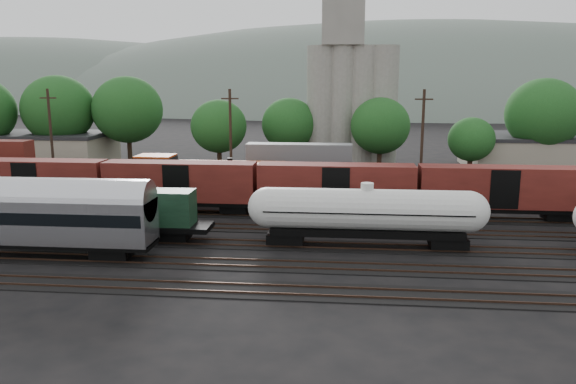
# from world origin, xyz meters

# --- Properties ---
(ground) EXTENTS (600.00, 600.00, 0.00)m
(ground) POSITION_xyz_m (0.00, 0.00, 0.00)
(ground) COLOR black
(tracks) EXTENTS (180.00, 33.20, 0.20)m
(tracks) POSITION_xyz_m (0.00, 0.00, 0.05)
(tracks) COLOR black
(tracks) RESTS_ON ground
(green_locomotive) EXTENTS (17.62, 3.11, 4.66)m
(green_locomotive) POSITION_xyz_m (-18.11, -5.00, 2.65)
(green_locomotive) COLOR black
(green_locomotive) RESTS_ON ground
(tank_car_a) EXTENTS (18.89, 3.38, 4.95)m
(tank_car_a) POSITION_xyz_m (4.22, -5.00, 2.92)
(tank_car_a) COLOR silver
(tank_car_a) RESTS_ON ground
(orange_locomotive) EXTENTS (19.45, 3.24, 4.86)m
(orange_locomotive) POSITION_xyz_m (-13.01, 10.00, 2.76)
(orange_locomotive) COLOR black
(orange_locomotive) RESTS_ON ground
(boxcar_string) EXTENTS (169.00, 2.90, 4.20)m
(boxcar_string) POSITION_xyz_m (17.08, 5.00, 3.12)
(boxcar_string) COLOR black
(boxcar_string) RESTS_ON ground
(container_wall) EXTENTS (178.40, 2.60, 5.80)m
(container_wall) POSITION_xyz_m (4.04, 15.00, 2.44)
(container_wall) COLOR black
(container_wall) RESTS_ON ground
(grain_silo) EXTENTS (13.40, 5.00, 29.00)m
(grain_silo) POSITION_xyz_m (3.28, 36.00, 11.26)
(grain_silo) COLOR gray
(grain_silo) RESTS_ON ground
(industrial_sheds) EXTENTS (119.38, 17.26, 5.10)m
(industrial_sheds) POSITION_xyz_m (6.63, 35.25, 2.56)
(industrial_sheds) COLOR #9E937F
(industrial_sheds) RESTS_ON ground
(tree_band) EXTENTS (161.82, 22.17, 13.93)m
(tree_band) POSITION_xyz_m (1.06, 36.45, 7.93)
(tree_band) COLOR black
(tree_band) RESTS_ON ground
(utility_poles) EXTENTS (122.20, 0.36, 12.00)m
(utility_poles) POSITION_xyz_m (0.00, 22.00, 6.21)
(utility_poles) COLOR black
(utility_poles) RESTS_ON ground
(distant_hills) EXTENTS (860.00, 286.00, 130.00)m
(distant_hills) POSITION_xyz_m (23.92, 260.00, -20.56)
(distant_hills) COLOR #59665B
(distant_hills) RESTS_ON ground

